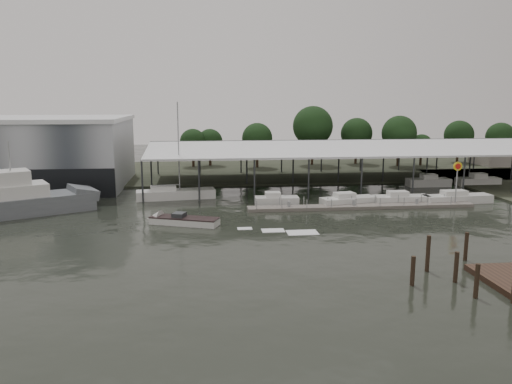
{
  "coord_description": "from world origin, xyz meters",
  "views": [
    {
      "loc": [
        -4.18,
        -47.85,
        13.21
      ],
      "look_at": [
        1.88,
        8.81,
        2.5
      ],
      "focal_mm": 35.0,
      "sensor_mm": 36.0,
      "label": 1
    }
  ],
  "objects": [
    {
      "name": "moored_cruiser_0",
      "position": [
        4.89,
        13.04,
        0.61
      ],
      "size": [
        5.52,
        2.38,
        1.7
      ],
      "rotation": [
        0.0,
        0.0,
        -0.03
      ],
      "color": "silver",
      "rests_on": "ground"
    },
    {
      "name": "horizon_tree_line",
      "position": [
        24.72,
        47.97,
        6.32
      ],
      "size": [
        66.79,
        11.07,
        11.8
      ],
      "color": "black",
      "rests_on": "ground"
    },
    {
      "name": "shell_fuel_sign",
      "position": [
        27.0,
        9.99,
        3.93
      ],
      "size": [
        1.1,
        0.18,
        5.55
      ],
      "color": "#929597",
      "rests_on": "ground"
    },
    {
      "name": "land_strip_far",
      "position": [
        0.0,
        42.0,
        0.1
      ],
      "size": [
        140.0,
        30.0,
        0.3
      ],
      "color": "#3C4131",
      "rests_on": "ground"
    },
    {
      "name": "mooring_pilings",
      "position": [
        14.13,
        -15.01,
        0.94
      ],
      "size": [
        7.03,
        9.05,
        3.46
      ],
      "color": "#35261A",
      "rests_on": "ground"
    },
    {
      "name": "grey_trawler",
      "position": [
        -24.96,
        11.09,
        1.58
      ],
      "size": [
        16.58,
        11.82,
        8.84
      ],
      "rotation": [
        0.0,
        0.0,
        0.48
      ],
      "color": "slate",
      "rests_on": "ground"
    },
    {
      "name": "ground",
      "position": [
        0.0,
        0.0,
        0.0
      ],
      "size": [
        200.0,
        200.0,
        0.0
      ],
      "primitive_type": "plane",
      "color": "black",
      "rests_on": "ground"
    },
    {
      "name": "moored_cruiser_1",
      "position": [
        13.76,
        11.75,
        0.61
      ],
      "size": [
        7.35,
        3.69,
        1.7
      ],
      "rotation": [
        0.0,
        0.0,
        0.22
      ],
      "color": "silver",
      "rests_on": "ground"
    },
    {
      "name": "white_sailboat",
      "position": [
        -8.05,
        18.38,
        0.65
      ],
      "size": [
        10.6,
        3.83,
        12.99
      ],
      "rotation": [
        0.0,
        0.0,
        0.12
      ],
      "color": "silver",
      "rests_on": "ground"
    },
    {
      "name": "storage_warehouse",
      "position": [
        -28.0,
        29.94,
        5.29
      ],
      "size": [
        24.5,
        20.5,
        10.5
      ],
      "color": "#A3A8AE",
      "rests_on": "ground"
    },
    {
      "name": "speedboat_underway",
      "position": [
        -6.89,
        4.45,
        0.39
      ],
      "size": [
        18.26,
        8.37,
        2.0
      ],
      "rotation": [
        0.0,
        0.0,
        2.77
      ],
      "color": "silver",
      "rests_on": "ground"
    },
    {
      "name": "moored_cruiser_2",
      "position": [
        20.77,
        12.02,
        0.61
      ],
      "size": [
        7.07,
        2.2,
        1.7
      ],
      "rotation": [
        0.0,
        0.0,
        0.0
      ],
      "color": "silver",
      "rests_on": "ground"
    },
    {
      "name": "moored_cruiser_3",
      "position": [
        28.15,
        11.75,
        0.61
      ],
      "size": [
        9.02,
        2.84,
        1.7
      ],
      "rotation": [
        0.0,
        0.0,
        0.07
      ],
      "color": "silver",
      "rests_on": "ground"
    },
    {
      "name": "floating_dock",
      "position": [
        15.0,
        10.0,
        0.2
      ],
      "size": [
        28.0,
        2.0,
        1.4
      ],
      "color": "#6A655E",
      "rests_on": "ground"
    },
    {
      "name": "covered_boat_shed",
      "position": [
        17.0,
        28.0,
        6.13
      ],
      "size": [
        58.24,
        24.0,
        6.96
      ],
      "color": "white",
      "rests_on": "ground"
    }
  ]
}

